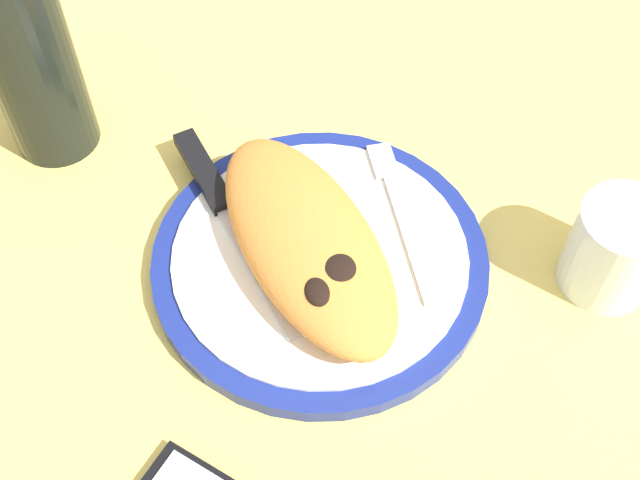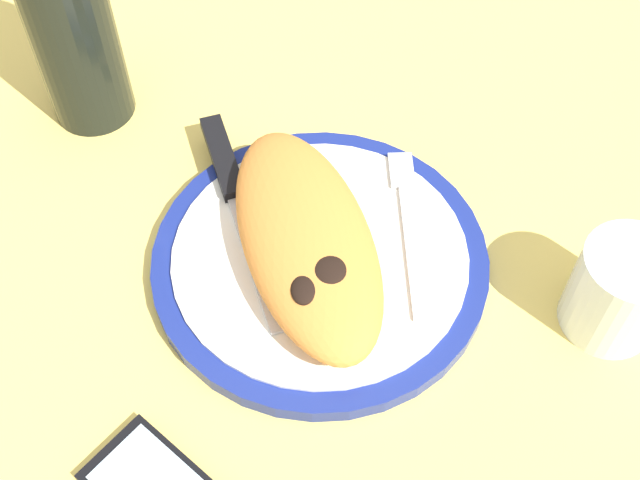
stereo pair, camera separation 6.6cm
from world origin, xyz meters
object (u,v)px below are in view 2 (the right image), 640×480
object	(u,v)px
fork	(407,216)
water_glass	(617,295)
calzone	(307,244)
wine_bottle	(65,7)
knife	(232,185)
plate	(320,260)

from	to	relation	value
fork	water_glass	distance (cm)	18.39
calzone	water_glass	size ratio (longest dim) A/B	2.99
wine_bottle	knife	bearing A→B (deg)	-138.37
knife	water_glass	world-z (taller)	water_glass
calzone	wine_bottle	size ratio (longest dim) A/B	0.86
plate	fork	xyz separation A→B (cm)	(2.72, -8.05, 1.18)
calzone	knife	world-z (taller)	calzone
calzone	knife	bearing A→B (deg)	32.34
plate	wine_bottle	size ratio (longest dim) A/B	0.97
calzone	plate	bearing A→B (deg)	-64.67
fork	knife	world-z (taller)	knife
fork	plate	bearing A→B (deg)	108.68
fork	knife	distance (cm)	15.70
calzone	wine_bottle	bearing A→B (deg)	38.33
fork	water_glass	size ratio (longest dim) A/B	2.09
plate	fork	world-z (taller)	fork
knife	water_glass	xyz separation A→B (cm)	(-16.93, -29.03, 1.26)
wine_bottle	fork	bearing A→B (deg)	-125.73
wine_bottle	plate	bearing A→B (deg)	-139.33
plate	calzone	bearing A→B (deg)	115.33
plate	calzone	distance (cm)	3.62
plate	calzone	xyz separation A→B (cm)	(-0.53, 1.11, 3.40)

